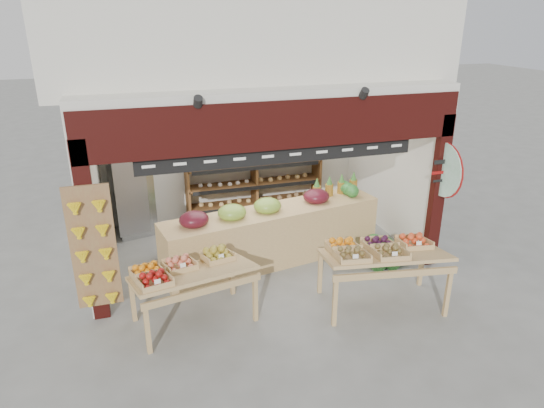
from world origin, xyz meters
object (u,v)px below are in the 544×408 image
at_px(display_table_right, 379,252).
at_px(refrigerator, 131,189).
at_px(cardboard_stack, 187,243).
at_px(display_table_left, 183,271).
at_px(watermelon_pile, 384,255).
at_px(back_shelving, 254,168).
at_px(mid_counter, 272,234).

bearing_deg(display_table_right, refrigerator, 131.73).
height_order(cardboard_stack, display_table_right, display_table_right).
xyz_separation_m(display_table_left, watermelon_pile, (3.54, 0.64, -0.62)).
bearing_deg(back_shelving, watermelon_pile, -60.84).
bearing_deg(refrigerator, display_table_right, -62.03).
distance_m(back_shelving, mid_counter, 2.18).
distance_m(back_shelving, display_table_left, 3.99).
distance_m(display_table_left, watermelon_pile, 3.65).
bearing_deg(display_table_left, back_shelving, 60.19).
relative_size(back_shelving, mid_counter, 0.73).
xyz_separation_m(refrigerator, display_table_right, (3.36, -3.76, -0.05)).
xyz_separation_m(cardboard_stack, watermelon_pile, (3.24, -1.37, -0.07)).
relative_size(back_shelving, display_table_left, 1.61).
xyz_separation_m(mid_counter, watermelon_pile, (1.82, -0.71, -0.35)).
distance_m(refrigerator, display_table_left, 3.41).
xyz_separation_m(back_shelving, display_table_right, (0.83, -3.85, -0.21)).
distance_m(refrigerator, mid_counter, 3.06).
bearing_deg(display_table_left, mid_counter, 38.27).
bearing_deg(mid_counter, refrigerator, 138.58).
height_order(cardboard_stack, display_table_left, display_table_left).
relative_size(cardboard_stack, mid_counter, 0.25).
height_order(display_table_left, display_table_right, display_table_right).
xyz_separation_m(refrigerator, mid_counter, (2.27, -2.01, -0.39)).
relative_size(display_table_left, watermelon_pile, 2.47).
distance_m(cardboard_stack, display_table_right, 3.53).
bearing_deg(refrigerator, back_shelving, -11.81).
relative_size(refrigerator, mid_counter, 0.46).
relative_size(display_table_right, watermelon_pile, 2.64).
xyz_separation_m(refrigerator, watermelon_pile, (4.10, -2.72, -0.74)).
height_order(mid_counter, display_table_left, mid_counter).
height_order(refrigerator, mid_counter, refrigerator).
bearing_deg(cardboard_stack, mid_counter, -24.68).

